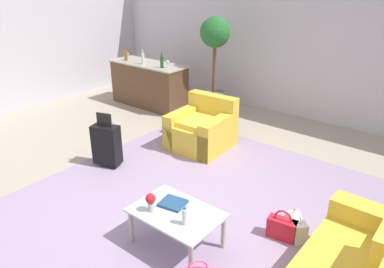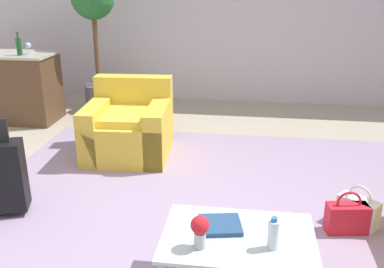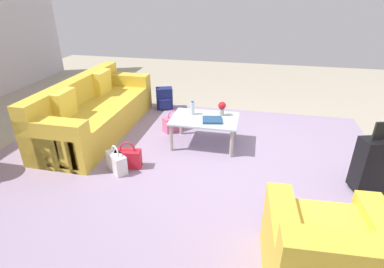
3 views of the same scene
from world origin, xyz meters
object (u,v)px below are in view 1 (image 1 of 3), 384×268
object	(u,v)px
wine_bottle_green	(162,62)
flower_vase	(151,201)
water_bottle	(185,216)
wine_glass_leftmost	(127,54)
wine_bottle_amber	(126,55)
wine_bottle_clear	(143,58)
suitcase_black	(107,144)
bar_console	(149,84)
armchair	(203,130)
potted_ficus	(215,51)
coffee_table_book	(173,203)
handbag_white	(296,227)
wine_glass_left_of_centre	(168,62)
coffee_table	(177,216)
handbag_red	(282,228)

from	to	relation	value
wine_bottle_green	flower_vase	bearing A→B (deg)	-48.62
water_bottle	wine_glass_leftmost	distance (m)	5.37
wine_bottle_amber	wine_bottle_clear	size ratio (longest dim) A/B	1.00
suitcase_black	wine_bottle_clear	bearing A→B (deg)	123.65
bar_console	armchair	bearing A→B (deg)	-23.01
water_bottle	wine_bottle_clear	xyz separation A→B (m)	(-3.72, 3.08, 0.54)
potted_ficus	suitcase_black	bearing A→B (deg)	-86.19
coffee_table_book	wine_bottle_green	world-z (taller)	wine_bottle_green
water_bottle	potted_ficus	size ratio (longest dim) A/B	0.11
wine_glass_leftmost	handbag_white	world-z (taller)	wine_glass_leftmost
water_bottle	bar_console	size ratio (longest dim) A/B	0.11
coffee_table_book	potted_ficus	distance (m)	4.26
armchair	water_bottle	bearing A→B (deg)	-56.44
wine_glass_leftmost	wine_bottle_clear	bearing A→B (deg)	-8.69
coffee_table_book	wine_glass_left_of_centre	size ratio (longest dim) A/B	1.71
coffee_table_book	potted_ficus	world-z (taller)	potted_ficus
potted_ficus	coffee_table	bearing A→B (deg)	-59.26
armchair	handbag_white	bearing A→B (deg)	-28.98
wine_glass_left_of_centre	flower_vase	bearing A→B (deg)	-50.21
water_bottle	handbag_white	size ratio (longest dim) A/B	0.57
armchair	water_bottle	xyz separation A→B (m)	(1.50, -2.27, 0.22)
handbag_red	water_bottle	bearing A→B (deg)	-124.67
water_bottle	bar_console	distance (m)	4.89
coffee_table	water_bottle	distance (m)	0.27
bar_console	wine_bottle_clear	xyz separation A→B (m)	(-0.02, -0.12, 0.57)
suitcase_black	potted_ficus	world-z (taller)	potted_ficus
coffee_table_book	wine_glass_leftmost	distance (m)	5.02
flower_vase	handbag_red	world-z (taller)	flower_vase
flower_vase	wine_bottle_clear	world-z (taller)	wine_bottle_clear
wine_bottle_amber	wine_bottle_green	xyz separation A→B (m)	(1.06, 0.00, 0.00)
wine_glass_leftmost	wine_bottle_amber	distance (m)	0.12
wine_glass_left_of_centre	wine_bottle_green	bearing A→B (deg)	-136.65
wine_glass_left_of_centre	suitcase_black	size ratio (longest dim) A/B	0.18
bar_console	wine_bottle_clear	bearing A→B (deg)	-97.10
water_bottle	bar_console	xyz separation A→B (m)	(-3.70, 3.20, -0.03)
suitcase_black	potted_ficus	size ratio (longest dim) A/B	0.44
wine_glass_left_of_centre	wine_bottle_amber	bearing A→B (deg)	-176.04
wine_bottle_green	handbag_white	world-z (taller)	wine_bottle_green
bar_console	handbag_white	bearing A→B (deg)	-26.10
armchair	wine_glass_left_of_centre	bearing A→B (deg)	150.75
water_bottle	wine_bottle_amber	xyz separation A→B (m)	(-4.24, 3.08, 0.54)
bar_console	handbag_red	world-z (taller)	bar_console
coffee_table_book	handbag_red	distance (m)	1.24
flower_vase	handbag_red	bearing A→B (deg)	42.49
wine_glass_leftmost	handbag_red	world-z (taller)	wine_glass_leftmost
wine_glass_left_of_centre	potted_ficus	world-z (taller)	potted_ficus
flower_vase	wine_bottle_amber	bearing A→B (deg)	140.68
coffee_table_book	wine_glass_leftmost	xyz separation A→B (m)	(-3.99, 2.99, 0.61)
armchair	wine_glass_left_of_centre	xyz separation A→B (m)	(-1.59, 0.89, 0.76)
water_bottle	wine_bottle_clear	distance (m)	4.85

